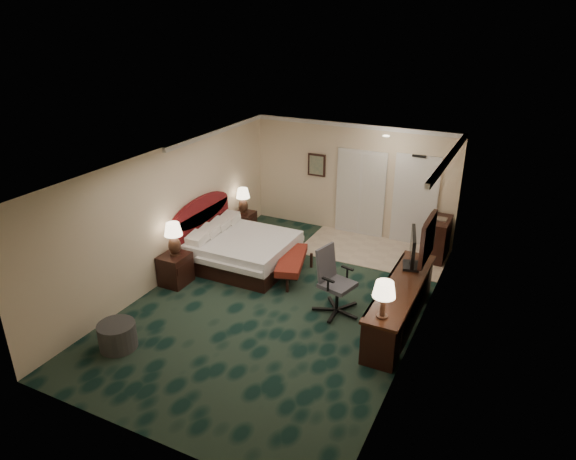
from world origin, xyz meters
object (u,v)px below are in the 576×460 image
at_px(bed, 244,251).
at_px(bed_bench, 292,267).
at_px(desk_chair, 338,282).
at_px(desk, 400,305).
at_px(nightstand_far, 244,223).
at_px(ottoman, 117,336).
at_px(nightstand_near, 175,269).
at_px(lamp_far, 243,201).
at_px(lamp_near, 174,239).
at_px(tv, 412,250).
at_px(minibar, 436,239).

xyz_separation_m(bed, bed_bench, (1.16, -0.06, -0.08)).
bearing_deg(desk_chair, desk, 19.33).
distance_m(nightstand_far, desk_chair, 4.07).
relative_size(nightstand_far, ottoman, 0.91).
xyz_separation_m(nightstand_near, lamp_far, (-0.03, 2.74, 0.56)).
height_order(nightstand_near, ottoman, nightstand_near).
height_order(nightstand_near, bed_bench, nightstand_near).
xyz_separation_m(lamp_near, tv, (4.38, 1.19, 0.17)).
distance_m(desk, desk_chair, 1.15).
bearing_deg(desk, bed, 167.35).
bearing_deg(bed_bench, desk, -33.58).
height_order(lamp_far, minibar, lamp_far).
bearing_deg(lamp_far, desk_chair, -34.90).
relative_size(nightstand_far, lamp_near, 0.83).
height_order(lamp_near, ottoman, lamp_near).
height_order(bed, nightstand_far, bed).
distance_m(bed_bench, desk_chair, 1.60).
bearing_deg(bed_bench, bed, 160.57).
height_order(tv, desk_chair, tv).
relative_size(nightstand_far, desk, 0.20).
height_order(nightstand_near, desk, desk).
bearing_deg(minibar, lamp_far, -170.53).
relative_size(bed_bench, tv, 1.58).
relative_size(bed, desk_chair, 1.61).
xyz_separation_m(bed_bench, desk_chair, (1.31, -0.84, 0.38)).
relative_size(nightstand_near, bed_bench, 0.46).
bearing_deg(desk, lamp_near, -173.94).
distance_m(bed_bench, minibar, 3.33).
bearing_deg(lamp_far, lamp_near, -89.19).
height_order(lamp_far, ottoman, lamp_far).
relative_size(lamp_near, bed_bench, 0.49).
xyz_separation_m(desk, desk_chair, (-1.12, -0.09, 0.22)).
xyz_separation_m(bed_bench, desk, (2.44, -0.75, 0.17)).
relative_size(bed_bench, desk_chair, 1.11).
distance_m(nightstand_near, tv, 4.63).
distance_m(desk, tv, 1.03).
height_order(bed, nightstand_near, same).
distance_m(bed, tv, 3.66).
relative_size(bed_bench, desk, 0.50).
relative_size(lamp_far, desk_chair, 0.51).
relative_size(nightstand_far, tv, 0.64).
height_order(nightstand_far, desk, desk).
bearing_deg(bed_bench, lamp_near, -164.86).
xyz_separation_m(nightstand_near, desk, (4.41, 0.51, 0.08)).
xyz_separation_m(nightstand_near, lamp_near, (0.01, 0.04, 0.65)).
xyz_separation_m(bed, ottoman, (-0.34, -3.46, -0.10)).
bearing_deg(lamp_near, tv, 15.21).
bearing_deg(nightstand_far, minibar, 9.39).
xyz_separation_m(bed_bench, tv, (2.41, -0.03, 0.90)).
relative_size(ottoman, minibar, 0.67).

